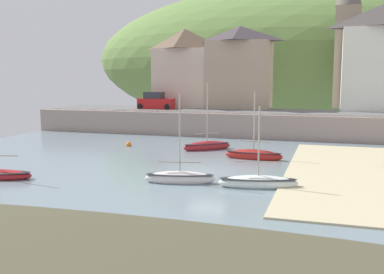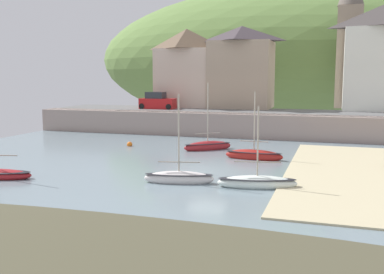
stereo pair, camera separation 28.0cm
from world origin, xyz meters
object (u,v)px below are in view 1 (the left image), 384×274
object	(u,v)px
waterfront_building_centre	(240,67)
dinghy_open_wooden	(180,178)
sailboat_far_left	(207,146)
fishing_boat_green	(254,155)
parked_car_near_slipway	(156,102)
waterfront_building_left	(185,67)
sailboat_tall_mast	(258,182)
waterfront_building_right	(384,57)
church_with_spire	(347,34)
mooring_buoy	(129,144)

from	to	relation	value
waterfront_building_centre	dinghy_open_wooden	size ratio (longest dim) A/B	1.78
sailboat_far_left	dinghy_open_wooden	bearing A→B (deg)	-122.46
fishing_boat_green	parked_car_near_slipway	world-z (taller)	fishing_boat_green
waterfront_building_left	sailboat_tall_mast	bearing A→B (deg)	-64.48
waterfront_building_right	parked_car_near_slipway	xyz separation A→B (m)	(-24.69, -4.50, -5.05)
church_with_spire	sailboat_tall_mast	size ratio (longest dim) A/B	3.56
sailboat_tall_mast	mooring_buoy	world-z (taller)	sailboat_tall_mast
mooring_buoy	waterfront_building_centre	bearing A→B (deg)	69.02
waterfront_building_right	dinghy_open_wooden	size ratio (longest dim) A/B	2.14
dinghy_open_wooden	mooring_buoy	world-z (taller)	dinghy_open_wooden
sailboat_tall_mast	church_with_spire	bearing A→B (deg)	68.30
fishing_boat_green	dinghy_open_wooden	xyz separation A→B (m)	(-2.86, -8.85, -0.01)
church_with_spire	sailboat_far_left	bearing A→B (deg)	-118.51
sailboat_far_left	mooring_buoy	world-z (taller)	sailboat_far_left
church_with_spire	parked_car_near_slipway	size ratio (longest dim) A/B	4.12
waterfront_building_left	waterfront_building_centre	world-z (taller)	waterfront_building_centre
dinghy_open_wooden	parked_car_near_slipway	bearing A→B (deg)	101.95
waterfront_building_centre	mooring_buoy	bearing A→B (deg)	-110.98
waterfront_building_right	dinghy_open_wooden	world-z (taller)	waterfront_building_right
fishing_boat_green	sailboat_far_left	xyz separation A→B (m)	(-4.48, 3.12, 0.01)
mooring_buoy	sailboat_far_left	bearing A→B (deg)	1.25
waterfront_building_right	sailboat_far_left	distance (m)	24.02
waterfront_building_left	church_with_spire	size ratio (longest dim) A/B	0.56
mooring_buoy	church_with_spire	bearing A→B (deg)	48.65
waterfront_building_left	dinghy_open_wooden	xyz separation A→B (m)	(9.09, -28.86, -6.91)
fishing_boat_green	church_with_spire	bearing A→B (deg)	76.85
sailboat_far_left	parked_car_near_slipway	bearing A→B (deg)	87.51
fishing_boat_green	mooring_buoy	xyz separation A→B (m)	(-11.65, 2.97, -0.16)
sailboat_far_left	church_with_spire	bearing A→B (deg)	21.32
waterfront_building_left	parked_car_near_slipway	xyz separation A→B (m)	(-2.10, -4.50, -4.01)
waterfront_building_centre	sailboat_far_left	bearing A→B (deg)	-87.84
sailboat_tall_mast	mooring_buoy	distance (m)	17.61
mooring_buoy	waterfront_building_left	bearing A→B (deg)	90.99
waterfront_building_right	fishing_boat_green	size ratio (longest dim) A/B	2.18
fishing_boat_green	sailboat_far_left	distance (m)	5.46
waterfront_building_right	fishing_boat_green	bearing A→B (deg)	-118.02
sailboat_far_left	parked_car_near_slipway	world-z (taller)	sailboat_far_left
waterfront_building_centre	mooring_buoy	world-z (taller)	waterfront_building_centre
church_with_spire	sailboat_tall_mast	world-z (taller)	church_with_spire
sailboat_tall_mast	sailboat_far_left	size ratio (longest dim) A/B	0.81
parked_car_near_slipway	mooring_buoy	size ratio (longest dim) A/B	8.43
dinghy_open_wooden	mooring_buoy	distance (m)	14.73
sailboat_far_left	mooring_buoy	distance (m)	7.18
waterfront_building_right	parked_car_near_slipway	size ratio (longest dim) A/B	2.80
sailboat_tall_mast	parked_car_near_slipway	bearing A→B (deg)	110.53
church_with_spire	waterfront_building_left	bearing A→B (deg)	-167.99
sailboat_tall_mast	sailboat_far_left	xyz separation A→B (m)	(-6.16, 11.67, 0.03)
waterfront_building_left	sailboat_far_left	world-z (taller)	waterfront_building_left
waterfront_building_centre	fishing_boat_green	world-z (taller)	waterfront_building_centre
waterfront_building_centre	sailboat_tall_mast	size ratio (longest dim) A/B	2.01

